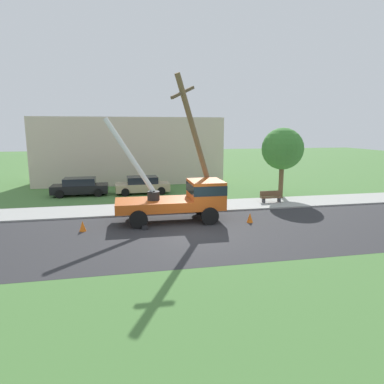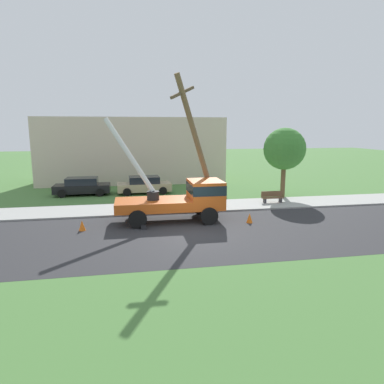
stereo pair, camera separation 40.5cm
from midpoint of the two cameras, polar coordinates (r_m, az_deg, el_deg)
name	(u,v)px [view 2 (the right image)]	position (r m, az deg, el deg)	size (l,w,h in m)	color
ground_plane	(166,192)	(29.43, -3.85, -0.05)	(120.00, 120.00, 0.00)	#477538
road_asphalt	(193,234)	(17.89, 0.74, -6.92)	(80.00, 8.71, 0.01)	#2B2B2D
sidewalk_strip	(176,207)	(23.62, -2.13, -2.52)	(80.00, 3.37, 0.10)	#9E9E99
utility_truck	(184,197)	(20.18, -0.81, -0.81)	(6.76, 3.20, 5.98)	#C65119
leaning_utility_pole	(198,146)	(20.85, 1.56, 7.60)	(3.51, 2.41, 8.44)	brown
traffic_cone_ahead	(250,218)	(20.19, 10.04, -4.24)	(0.36, 0.36, 0.56)	orange
traffic_cone_behind	(82,225)	(19.22, -17.10, -5.30)	(0.36, 0.36, 0.56)	orange
traffic_cone_curbside	(205,211)	(21.65, 2.74, -3.10)	(0.36, 0.36, 0.56)	orange
parked_sedan_black	(82,186)	(29.40, -17.28, 0.90)	(4.41, 2.03, 1.42)	black
parked_sedan_tan	(144,185)	(29.05, -7.49, 1.17)	(4.46, 2.11, 1.42)	tan
park_bench	(272,197)	(25.55, 13.55, -0.87)	(1.60, 0.45, 0.90)	brown
roadside_tree_near	(284,149)	(27.92, 15.42, 6.83)	(3.24, 3.24, 5.41)	brown
lowrise_building_backdrop	(133,150)	(35.91, -9.41, 6.87)	(18.00, 6.00, 6.40)	beige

